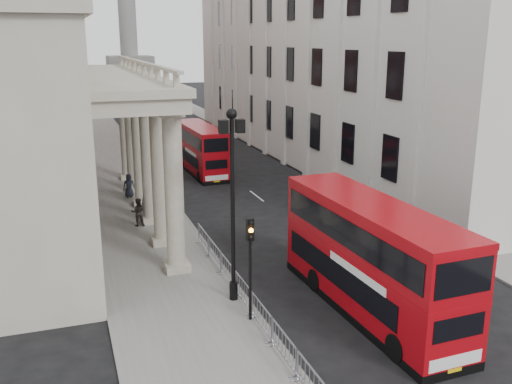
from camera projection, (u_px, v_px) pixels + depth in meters
name	position (u px, v px, depth m)	size (l,w,h in m)	color
ground	(280.00, 344.00, 21.51)	(260.00, 260.00, 0.00)	black
sidewalk_west	(117.00, 175.00, 47.93)	(6.00, 140.00, 0.12)	slate
sidewalk_east	(298.00, 161.00, 53.12)	(3.00, 140.00, 0.12)	slate
kerb	(152.00, 172.00, 48.86)	(0.20, 140.00, 0.14)	slate
portico_building	(0.00, 130.00, 33.07)	(9.00, 28.00, 12.00)	gray
brick_building	(19.00, 40.00, 59.14)	(9.00, 32.00, 22.00)	maroon
west_building_far	(31.00, 46.00, 88.61)	(9.00, 30.00, 20.00)	gray
east_building	(317.00, 23.00, 52.48)	(8.00, 55.00, 25.00)	beige
monument_column	(127.00, 11.00, 103.19)	(8.00, 8.00, 54.20)	#60605E
lamp_post_south	(232.00, 194.00, 23.69)	(1.05, 0.44, 8.32)	black
lamp_post_mid	(164.00, 134.00, 38.29)	(1.05, 0.44, 8.32)	black
lamp_post_north	(133.00, 108.00, 52.89)	(1.05, 0.44, 8.32)	black
traffic_light	(250.00, 250.00, 22.35)	(0.28, 0.33, 4.30)	black
crowd_barriers	(252.00, 304.00, 23.26)	(0.50, 18.75, 1.10)	gray
bus_near	(371.00, 256.00, 23.55)	(3.04, 11.00, 4.71)	#9F070E
bus_far	(201.00, 148.00, 48.44)	(2.54, 9.41, 4.04)	#A6070F
pedestrian_a	(146.00, 205.00, 35.98)	(0.63, 0.41, 1.73)	black
pedestrian_b	(138.00, 212.00, 34.46)	(0.84, 0.66, 1.73)	black
pedestrian_c	(129.00, 185.00, 40.76)	(0.83, 0.54, 1.69)	black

